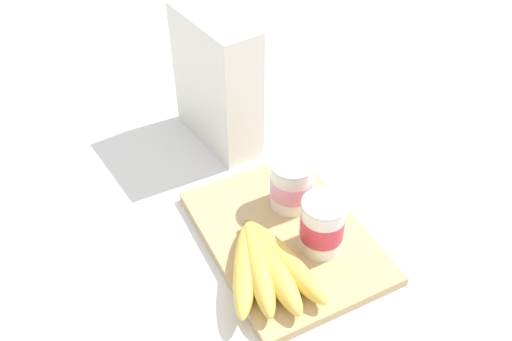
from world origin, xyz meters
The scene contains 6 objects.
ground_plane centered at (0.00, 0.00, 0.00)m, with size 2.40×2.40×0.00m, color silver.
cutting_board centered at (0.00, 0.00, 0.01)m, with size 0.32×0.24×0.02m, color tan.
cereal_box centered at (-0.30, 0.02, 0.13)m, with size 0.20×0.08×0.26m, color white.
yogurt_cup_front centered at (-0.05, 0.04, 0.06)m, with size 0.07×0.07×0.09m.
yogurt_cup_back centered at (0.05, 0.04, 0.06)m, with size 0.07×0.07×0.09m.
banana_bunch centered at (0.06, -0.06, 0.04)m, with size 0.20×0.15×0.04m.
Camera 1 is at (0.49, -0.30, 0.66)m, focal length 37.56 mm.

